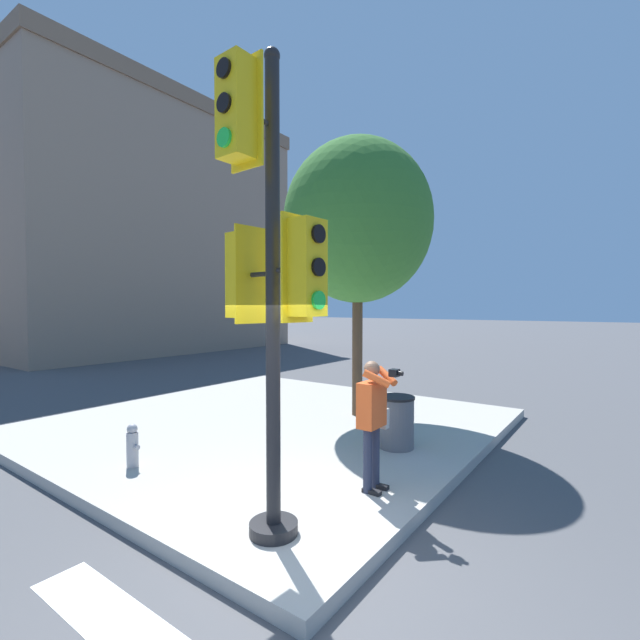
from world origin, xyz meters
TOP-DOWN VIEW (x-y plane):
  - ground_plane at (0.00, 0.00)m, footprint 160.00×160.00m
  - sidewalk_corner at (3.50, 3.50)m, footprint 8.00×8.00m
  - traffic_signal_pole at (0.17, 0.51)m, footprint 0.87×1.24m
  - person_photographer at (1.79, 0.20)m, footprint 0.58×0.54m
  - street_tree at (4.89, 2.30)m, footprint 3.13×3.13m
  - fire_hydrant at (0.42, 3.37)m, footprint 0.16×0.22m
  - trash_bin at (3.44, 0.68)m, footprint 0.60×0.60m
  - building_right at (11.33, 22.33)m, footprint 15.48×12.52m

SIDE VIEW (x-z plane):
  - ground_plane at x=0.00m, z-range 0.00..0.00m
  - sidewalk_corner at x=3.50m, z-range 0.00..0.17m
  - fire_hydrant at x=0.42m, z-range 0.17..0.79m
  - trash_bin at x=3.44m, z-range 0.17..1.02m
  - person_photographer at x=1.79m, z-range 0.33..1.96m
  - traffic_signal_pole at x=0.17m, z-range 0.46..5.32m
  - street_tree at x=4.89m, z-range 1.36..7.19m
  - building_right at x=11.33m, z-range 0.01..13.70m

